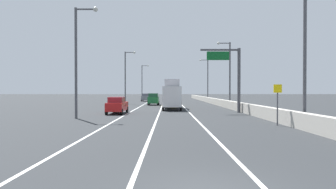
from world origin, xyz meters
name	(u,v)px	position (x,y,z in m)	size (l,w,h in m)	color
ground_plane	(171,101)	(0.00, 64.00, 0.00)	(320.00, 320.00, 0.00)	#26282B
lane_stripe_left	(146,103)	(-5.50, 55.00, 0.00)	(0.16, 130.00, 0.00)	silver
lane_stripe_center	(162,103)	(-2.00, 55.00, 0.00)	(0.16, 130.00, 0.00)	silver
lane_stripe_right	(179,103)	(1.50, 55.00, 0.00)	(0.16, 130.00, 0.00)	silver
jersey_barrier_right	(222,103)	(7.87, 40.00, 0.55)	(0.60, 120.00, 1.10)	#B2ADA3
overhead_sign_gantry	(232,72)	(6.53, 26.93, 4.73)	(4.68, 0.36, 7.50)	#47474C
speed_advisory_sign	(277,101)	(6.97, 14.10, 1.76)	(0.60, 0.11, 3.00)	#4C4C51
lamp_post_right_near	(300,44)	(8.48, 13.68, 5.86)	(2.14, 0.44, 10.21)	#4C4C51
lamp_post_right_second	(227,70)	(8.44, 38.71, 5.86)	(2.14, 0.44, 10.21)	#4C4C51
lamp_post_right_third	(206,77)	(8.38, 63.75, 5.86)	(2.14, 0.44, 10.21)	#4C4C51
lamp_post_left_near	(78,55)	(-9.18, 19.68, 5.86)	(2.14, 0.44, 10.21)	#4C4C51
lamp_post_left_mid	(126,74)	(-9.05, 49.72, 5.86)	(2.14, 0.44, 10.21)	#4C4C51
lamp_post_left_far	(142,80)	(-8.47, 79.76, 5.86)	(2.14, 0.44, 10.21)	#4C4C51
car_gray_0	(145,97)	(-6.45, 64.51, 0.95)	(2.06, 4.33, 1.89)	slate
car_yellow_1	(170,100)	(-0.55, 41.31, 0.98)	(1.94, 4.40, 1.96)	gold
car_silver_2	(170,98)	(-0.27, 59.67, 0.92)	(1.90, 4.03, 1.85)	#B7B7BC
car_red_3	(116,105)	(-6.66, 25.40, 0.93)	(1.86, 4.82, 1.86)	red
car_green_4	(153,99)	(-3.59, 45.24, 1.04)	(1.97, 4.10, 2.09)	#196033
box_truck	(171,95)	(-0.43, 33.47, 1.92)	(2.59, 8.64, 4.20)	silver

